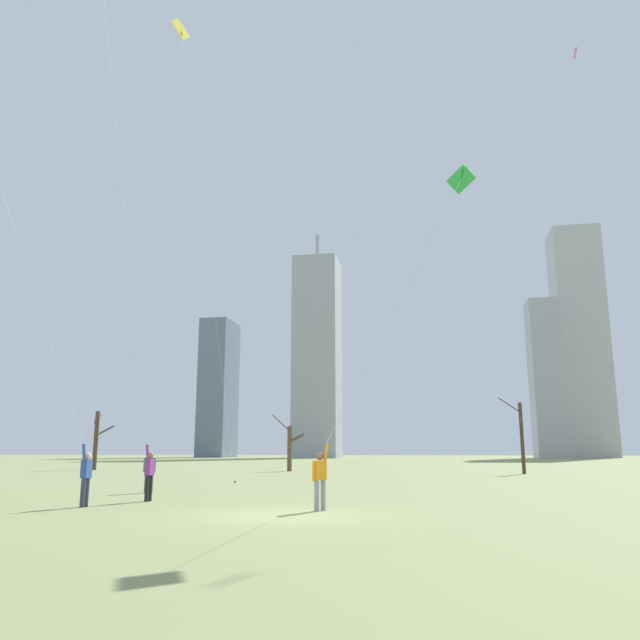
{
  "coord_description": "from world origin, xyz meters",
  "views": [
    {
      "loc": [
        3.98,
        -16.65,
        1.68
      ],
      "look_at": [
        0.0,
        6.0,
        6.44
      ],
      "focal_mm": 35.36,
      "sensor_mm": 36.0,
      "label": 1
    }
  ],
  "objects_px": {
    "bare_tree_leftmost": "(290,446)",
    "bare_tree_left_of_center": "(97,439)",
    "kite_flyer_midfield_left_green": "(340,435)",
    "kite_flyer_far_back_blue": "(144,421)",
    "bare_tree_far_right_edge": "(521,434)",
    "kite_flyer_midfield_right_white": "(59,389)",
    "distant_kite_high_overhead_pink": "(583,88)",
    "distant_kite_drifting_right_yellow": "(185,62)",
    "bystander_far_off_by_trees": "(149,470)"
  },
  "relations": [
    {
      "from": "bare_tree_left_of_center",
      "to": "kite_flyer_midfield_right_white",
      "type": "bearing_deg",
      "value": -62.39
    },
    {
      "from": "distant_kite_high_overhead_pink",
      "to": "bare_tree_leftmost",
      "type": "distance_m",
      "value": 33.57
    },
    {
      "from": "bare_tree_far_right_edge",
      "to": "bare_tree_left_of_center",
      "type": "height_order",
      "value": "bare_tree_far_right_edge"
    },
    {
      "from": "bare_tree_leftmost",
      "to": "distant_kite_drifting_right_yellow",
      "type": "bearing_deg",
      "value": -89.86
    },
    {
      "from": "bystander_far_off_by_trees",
      "to": "kite_flyer_far_back_blue",
      "type": "bearing_deg",
      "value": -67.55
    },
    {
      "from": "bare_tree_far_right_edge",
      "to": "kite_flyer_far_back_blue",
      "type": "bearing_deg",
      "value": -117.78
    },
    {
      "from": "bare_tree_leftmost",
      "to": "bare_tree_left_of_center",
      "type": "bearing_deg",
      "value": 178.67
    },
    {
      "from": "kite_flyer_far_back_blue",
      "to": "distant_kite_drifting_right_yellow",
      "type": "xyz_separation_m",
      "value": [
        -2.39,
        7.29,
        17.97
      ]
    },
    {
      "from": "kite_flyer_far_back_blue",
      "to": "distant_kite_drifting_right_yellow",
      "type": "relative_size",
      "value": 0.71
    },
    {
      "from": "bare_tree_leftmost",
      "to": "bare_tree_far_right_edge",
      "type": "bearing_deg",
      "value": -9.13
    },
    {
      "from": "kite_flyer_midfield_left_green",
      "to": "distant_kite_high_overhead_pink",
      "type": "height_order",
      "value": "distant_kite_high_overhead_pink"
    },
    {
      "from": "distant_kite_drifting_right_yellow",
      "to": "distant_kite_high_overhead_pink",
      "type": "relative_size",
      "value": 0.83
    },
    {
      "from": "distant_kite_drifting_right_yellow",
      "to": "bare_tree_leftmost",
      "type": "height_order",
      "value": "distant_kite_drifting_right_yellow"
    },
    {
      "from": "kite_flyer_midfield_right_white",
      "to": "bare_tree_left_of_center",
      "type": "distance_m",
      "value": 39.66
    },
    {
      "from": "distant_kite_high_overhead_pink",
      "to": "bystander_far_off_by_trees",
      "type": "bearing_deg",
      "value": -148.15
    },
    {
      "from": "bare_tree_leftmost",
      "to": "bystander_far_off_by_trees",
      "type": "bearing_deg",
      "value": -89.57
    },
    {
      "from": "bare_tree_left_of_center",
      "to": "kite_flyer_midfield_left_green",
      "type": "bearing_deg",
      "value": -51.73
    },
    {
      "from": "distant_kite_high_overhead_pink",
      "to": "distant_kite_drifting_right_yellow",
      "type": "bearing_deg",
      "value": -152.02
    },
    {
      "from": "bystander_far_off_by_trees",
      "to": "bare_tree_left_of_center",
      "type": "bearing_deg",
      "value": 122.94
    },
    {
      "from": "kite_flyer_far_back_blue",
      "to": "bare_tree_far_right_edge",
      "type": "xyz_separation_m",
      "value": [
        15.51,
        29.44,
        0.2
      ]
    },
    {
      "from": "bystander_far_off_by_trees",
      "to": "bare_tree_leftmost",
      "type": "distance_m",
      "value": 26.91
    },
    {
      "from": "kite_flyer_midfield_left_green",
      "to": "bare_tree_left_of_center",
      "type": "relative_size",
      "value": 2.18
    },
    {
      "from": "kite_flyer_far_back_blue",
      "to": "distant_kite_drifting_right_yellow",
      "type": "bearing_deg",
      "value": 108.14
    },
    {
      "from": "kite_flyer_midfield_left_green",
      "to": "bare_tree_far_right_edge",
      "type": "relative_size",
      "value": 1.96
    },
    {
      "from": "kite_flyer_midfield_right_white",
      "to": "bare_tree_left_of_center",
      "type": "bearing_deg",
      "value": 117.61
    },
    {
      "from": "kite_flyer_midfield_right_white",
      "to": "bare_tree_far_right_edge",
      "type": "relative_size",
      "value": 2.37
    },
    {
      "from": "bystander_far_off_by_trees",
      "to": "bare_tree_left_of_center",
      "type": "height_order",
      "value": "bare_tree_left_of_center"
    },
    {
      "from": "bare_tree_leftmost",
      "to": "bare_tree_left_of_center",
      "type": "xyz_separation_m",
      "value": [
        -17.48,
        0.41,
        0.64
      ]
    },
    {
      "from": "bystander_far_off_by_trees",
      "to": "bare_tree_far_right_edge",
      "type": "distance_m",
      "value": 29.92
    },
    {
      "from": "bystander_far_off_by_trees",
      "to": "kite_flyer_midfield_left_green",
      "type": "bearing_deg",
      "value": -35.22
    },
    {
      "from": "bare_tree_leftmost",
      "to": "distant_kite_high_overhead_pink",
      "type": "bearing_deg",
      "value": -32.27
    },
    {
      "from": "distant_kite_drifting_right_yellow",
      "to": "bare_tree_leftmost",
      "type": "bearing_deg",
      "value": 90.14
    },
    {
      "from": "kite_flyer_midfield_right_white",
      "to": "kite_flyer_far_back_blue",
      "type": "bearing_deg",
      "value": 57.0
    },
    {
      "from": "bare_tree_leftmost",
      "to": "bare_tree_left_of_center",
      "type": "distance_m",
      "value": 17.5
    },
    {
      "from": "bystander_far_off_by_trees",
      "to": "distant_kite_high_overhead_pink",
      "type": "bearing_deg",
      "value": 31.85
    },
    {
      "from": "kite_flyer_midfield_left_green",
      "to": "bystander_far_off_by_trees",
      "type": "xyz_separation_m",
      "value": [
        -8.68,
        6.13,
        -1.2
      ]
    },
    {
      "from": "kite_flyer_midfield_left_green",
      "to": "bystander_far_off_by_trees",
      "type": "distance_m",
      "value": 10.7
    },
    {
      "from": "bystander_far_off_by_trees",
      "to": "distant_kite_drifting_right_yellow",
      "type": "relative_size",
      "value": 0.07
    },
    {
      "from": "distant_kite_high_overhead_pink",
      "to": "bare_tree_leftmost",
      "type": "xyz_separation_m",
      "value": [
        -21.57,
        13.62,
        -21.82
      ]
    },
    {
      "from": "bystander_far_off_by_trees",
      "to": "distant_kite_high_overhead_pink",
      "type": "xyz_separation_m",
      "value": [
        21.36,
        13.27,
        22.93
      ]
    },
    {
      "from": "distant_kite_high_overhead_pink",
      "to": "bare_tree_far_right_edge",
      "type": "relative_size",
      "value": 4.88
    },
    {
      "from": "kite_flyer_midfield_left_green",
      "to": "bare_tree_leftmost",
      "type": "height_order",
      "value": "kite_flyer_midfield_left_green"
    },
    {
      "from": "bare_tree_leftmost",
      "to": "bare_tree_left_of_center",
      "type": "height_order",
      "value": "bare_tree_left_of_center"
    },
    {
      "from": "bare_tree_left_of_center",
      "to": "bystander_far_off_by_trees",
      "type": "bearing_deg",
      "value": -57.06
    },
    {
      "from": "kite_flyer_midfield_right_white",
      "to": "distant_kite_drifting_right_yellow",
      "type": "distance_m",
      "value": 19.73
    },
    {
      "from": "bystander_far_off_by_trees",
      "to": "bare_tree_leftmost",
      "type": "bearing_deg",
      "value": 90.43
    },
    {
      "from": "bystander_far_off_by_trees",
      "to": "distant_kite_high_overhead_pink",
      "type": "relative_size",
      "value": 0.06
    },
    {
      "from": "distant_kite_high_overhead_pink",
      "to": "bare_tree_left_of_center",
      "type": "height_order",
      "value": "distant_kite_high_overhead_pink"
    },
    {
      "from": "kite_flyer_midfield_left_green",
      "to": "kite_flyer_far_back_blue",
      "type": "xyz_separation_m",
      "value": [
        -6.44,
        0.69,
        0.5
      ]
    },
    {
      "from": "kite_flyer_far_back_blue",
      "to": "bystander_far_off_by_trees",
      "type": "relative_size",
      "value": 9.92
    }
  ]
}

